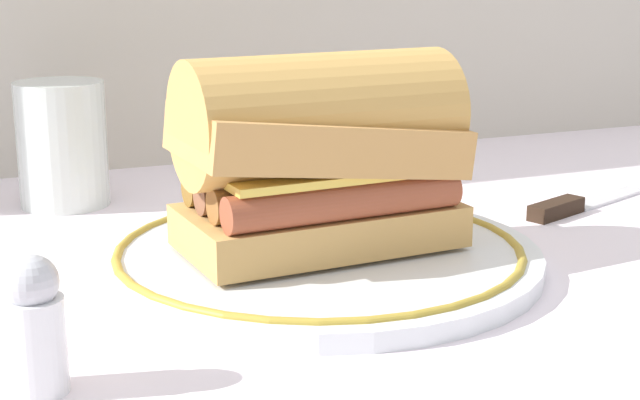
# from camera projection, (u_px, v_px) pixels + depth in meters

# --- Properties ---
(ground_plane) EXTENTS (1.50, 1.50, 0.00)m
(ground_plane) POSITION_uv_depth(u_px,v_px,m) (289.00, 271.00, 0.62)
(ground_plane) COLOR white
(plate) EXTENTS (0.29, 0.29, 0.01)m
(plate) POSITION_uv_depth(u_px,v_px,m) (320.00, 256.00, 0.62)
(plate) COLOR white
(plate) RESTS_ON ground_plane
(sausage_sandwich) EXTENTS (0.18, 0.10, 0.12)m
(sausage_sandwich) POSITION_uv_depth(u_px,v_px,m) (320.00, 152.00, 0.61)
(sausage_sandwich) COLOR tan
(sausage_sandwich) RESTS_ON plate
(drinking_glass) EXTENTS (0.07, 0.07, 0.10)m
(drinking_glass) POSITION_uv_depth(u_px,v_px,m) (63.00, 151.00, 0.77)
(drinking_glass) COLOR silver
(drinking_glass) RESTS_ON ground_plane
(salt_shaker) EXTENTS (0.03, 0.03, 0.07)m
(salt_shaker) POSITION_uv_depth(u_px,v_px,m) (34.00, 326.00, 0.44)
(salt_shaker) COLOR white
(salt_shaker) RESTS_ON ground_plane
(butter_knife) EXTENTS (0.14, 0.07, 0.01)m
(butter_knife) POSITION_uv_depth(u_px,v_px,m) (580.00, 203.00, 0.76)
(butter_knife) COLOR silver
(butter_knife) RESTS_ON ground_plane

